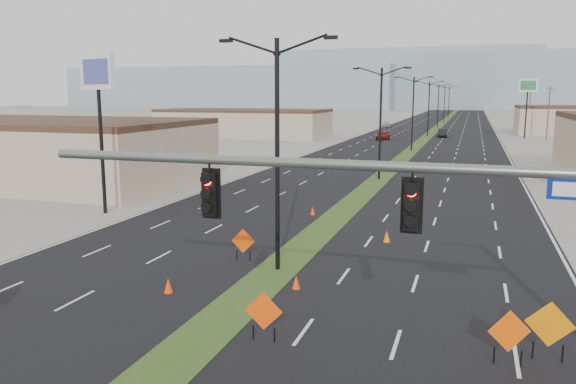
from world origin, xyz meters
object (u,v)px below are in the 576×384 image
(car_far, at_px, (386,124))
(pole_sign_east_far, at_px, (528,89))
(streetlight_4, at_px, (438,104))
(cone_3, at_px, (313,211))
(streetlight_0, at_px, (277,148))
(cone_0, at_px, (168,286))
(streetlight_5, at_px, (444,102))
(construction_sign_3, at_px, (264,313))
(car_mid, at_px, (443,133))
(streetlight_2, at_px, (413,111))
(construction_sign_5, at_px, (550,326))
(cone_1, at_px, (296,282))
(cone_2, at_px, (387,237))
(construction_sign_4, at_px, (509,333))
(pole_sign_west, at_px, (98,83))
(signal_mast, at_px, (498,231))
(construction_sign_2, at_px, (243,242))
(streetlight_3, at_px, (429,107))
(car_left, at_px, (383,135))
(streetlight_1, at_px, (380,120))
(streetlight_6, at_px, (449,101))

(car_far, relative_size, pole_sign_east_far, 0.43)
(streetlight_4, xyz_separation_m, cone_3, (-1.63, -100.47, -5.14))
(streetlight_0, bearing_deg, cone_0, -126.92)
(streetlight_5, height_order, construction_sign_3, streetlight_5)
(construction_sign_3, relative_size, cone_0, 2.69)
(construction_sign_3, bearing_deg, car_mid, 84.92)
(streetlight_2, distance_m, construction_sign_5, 62.70)
(pole_sign_east_far, bearing_deg, cone_3, -121.79)
(cone_1, bearing_deg, cone_2, 74.10)
(car_mid, relative_size, construction_sign_3, 2.80)
(construction_sign_4, distance_m, pole_sign_west, 28.83)
(streetlight_0, distance_m, streetlight_5, 140.00)
(cone_0, height_order, cone_1, cone_0)
(car_mid, bearing_deg, construction_sign_5, -88.60)
(streetlight_4, xyz_separation_m, cone_0, (-3.10, -116.13, -5.12))
(signal_mast, bearing_deg, cone_2, 105.97)
(construction_sign_5, distance_m, cone_1, 9.54)
(streetlight_0, bearing_deg, signal_mast, -49.46)
(car_far, distance_m, cone_0, 115.17)
(streetlight_5, relative_size, cone_3, 17.86)
(construction_sign_2, relative_size, pole_sign_east_far, 0.15)
(cone_1, relative_size, cone_2, 0.89)
(cone_1, bearing_deg, streetlight_3, 91.02)
(car_mid, xyz_separation_m, construction_sign_4, (6.51, -89.34, 0.23))
(signal_mast, height_order, construction_sign_5, signal_mast)
(streetlight_0, distance_m, construction_sign_2, 5.03)
(car_left, xyz_separation_m, pole_sign_east_far, (23.19, 10.94, 7.74))
(streetlight_0, distance_m, cone_2, 8.95)
(car_mid, relative_size, construction_sign_5, 2.50)
(signal_mast, xyz_separation_m, cone_0, (-11.66, 5.87, -4.49))
(car_left, relative_size, construction_sign_4, 2.64)
(cone_0, bearing_deg, construction_sign_2, 77.50)
(streetlight_3, relative_size, construction_sign_5, 5.49)
(streetlight_5, relative_size, cone_0, 16.59)
(construction_sign_2, height_order, cone_2, construction_sign_2)
(construction_sign_2, bearing_deg, streetlight_4, 85.94)
(pole_sign_west, bearing_deg, streetlight_4, 102.09)
(streetlight_4, height_order, construction_sign_2, streetlight_4)
(cone_3, bearing_deg, streetlight_1, 84.35)
(streetlight_2, xyz_separation_m, car_left, (-6.58, 17.48, -4.67))
(car_left, distance_m, construction_sign_5, 80.96)
(streetlight_5, height_order, construction_sign_4, streetlight_5)
(streetlight_3, xyz_separation_m, construction_sign_3, (2.00, -91.05, -4.46))
(cone_1, bearing_deg, construction_sign_2, 139.93)
(streetlight_1, relative_size, streetlight_6, 1.00)
(streetlight_0, xyz_separation_m, car_far, (-11.50, 110.73, -4.77))
(streetlight_1, height_order, pole_sign_west, pole_sign_west)
(signal_mast, bearing_deg, construction_sign_2, 134.23)
(cone_3, bearing_deg, streetlight_3, 88.71)
(construction_sign_5, bearing_deg, construction_sign_2, 158.56)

